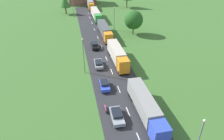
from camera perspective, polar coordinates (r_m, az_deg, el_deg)
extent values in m
cube|color=#2B2B30|center=(42.22, 1.73, -4.92)|extent=(10.00, 140.00, 0.06)
cube|color=white|center=(32.60, 7.44, -18.26)|extent=(0.16, 2.40, 0.01)
cube|color=white|center=(36.63, 4.43, -11.38)|extent=(0.16, 2.40, 0.01)
cube|color=white|center=(41.73, 1.92, -5.33)|extent=(0.16, 2.40, 0.01)
cube|color=white|center=(47.56, -0.08, -0.43)|extent=(0.16, 2.40, 0.01)
cube|color=white|center=(53.37, -1.56, 3.20)|extent=(0.16, 2.40, 0.01)
cube|color=white|center=(60.10, -2.87, 6.41)|extent=(0.16, 2.40, 0.01)
cube|color=white|center=(66.97, -3.92, 8.95)|extent=(0.16, 2.40, 0.01)
cube|color=white|center=(74.24, -4.82, 11.09)|extent=(0.16, 2.40, 0.01)
cube|color=white|center=(81.65, -5.57, 12.85)|extent=(0.16, 2.40, 0.01)
cube|color=white|center=(88.34, -6.14, 14.17)|extent=(0.16, 2.40, 0.01)
cube|color=white|center=(94.85, -6.62, 15.26)|extent=(0.16, 2.40, 0.01)
cube|color=blue|center=(31.37, 12.99, -16.38)|extent=(2.46, 2.52, 2.75)
cube|color=black|center=(30.30, 14.03, -17.29)|extent=(2.10, 0.12, 1.21)
cube|color=gray|center=(35.83, 8.59, -8.39)|extent=(2.58, 10.68, 2.62)
cube|color=black|center=(36.79, 8.41, -10.23)|extent=(0.98, 10.13, 0.24)
cylinder|color=black|center=(39.47, 8.28, -7.18)|extent=(0.36, 1.00, 1.00)
cylinder|color=black|center=(38.88, 5.34, -7.62)|extent=(0.36, 1.00, 1.00)
cylinder|color=black|center=(40.42, 7.68, -6.11)|extent=(0.36, 1.00, 1.00)
cylinder|color=black|center=(39.84, 4.81, -6.52)|extent=(0.36, 1.00, 1.00)
cube|color=orange|center=(46.06, 3.11, 1.29)|extent=(2.47, 2.61, 3.01)
cube|color=black|center=(44.76, 3.54, 1.15)|extent=(2.10, 0.12, 1.33)
cube|color=beige|center=(51.74, 1.17, 5.05)|extent=(2.62, 10.18, 2.88)
cube|color=black|center=(52.46, 1.15, 3.43)|extent=(1.01, 9.66, 0.24)
cylinder|color=black|center=(46.54, 4.51, -0.57)|extent=(0.36, 1.00, 1.00)
cylinder|color=black|center=(46.03, 2.01, -0.86)|extent=(0.36, 1.00, 1.00)
cylinder|color=black|center=(55.38, 1.47, 4.83)|extent=(0.36, 1.00, 1.00)
cylinder|color=black|center=(54.96, -0.66, 4.63)|extent=(0.36, 1.00, 1.00)
cylinder|color=black|center=(56.45, 1.18, 5.35)|extent=(0.36, 1.00, 1.00)
cylinder|color=black|center=(56.04, -0.92, 5.16)|extent=(0.36, 1.00, 1.00)
cube|color=orange|center=(61.70, -1.01, 8.98)|extent=(2.45, 2.76, 2.76)
cube|color=black|center=(60.32, -0.77, 8.97)|extent=(2.10, 0.11, 1.21)
cube|color=#4C5156|center=(68.64, -2.26, 11.42)|extent=(2.55, 11.77, 2.65)
cube|color=black|center=(69.15, -2.24, 10.23)|extent=(0.95, 11.17, 0.24)
cylinder|color=black|center=(61.79, 0.09, 7.64)|extent=(0.35, 1.00, 1.00)
cylinder|color=black|center=(61.41, -1.84, 7.48)|extent=(0.35, 1.00, 1.00)
cylinder|color=black|center=(72.63, -1.90, 11.15)|extent=(0.35, 1.00, 1.00)
cylinder|color=black|center=(72.31, -3.57, 11.02)|extent=(0.35, 1.00, 1.00)
cylinder|color=black|center=(73.94, -2.11, 11.50)|extent=(0.35, 1.00, 1.00)
cylinder|color=black|center=(73.63, -3.75, 11.37)|extent=(0.35, 1.00, 1.00)
cube|color=green|center=(80.05, -3.79, 13.98)|extent=(2.46, 2.26, 2.81)
cube|color=black|center=(78.90, -3.68, 14.13)|extent=(2.10, 0.12, 1.24)
cube|color=beige|center=(86.89, -4.57, 15.41)|extent=(2.61, 11.55, 2.61)
cube|color=black|center=(87.29, -4.53, 14.45)|extent=(1.00, 10.96, 0.24)
cylinder|color=black|center=(80.08, -2.93, 12.97)|extent=(0.36, 1.00, 1.00)
cylinder|color=black|center=(79.78, -4.45, 12.85)|extent=(0.36, 1.00, 1.00)
cylinder|color=black|center=(90.76, -4.18, 15.02)|extent=(0.36, 1.00, 1.00)
cylinder|color=black|center=(90.49, -5.54, 14.91)|extent=(0.36, 1.00, 1.00)
cylinder|color=black|center=(92.08, -4.31, 15.24)|extent=(0.36, 1.00, 1.00)
cylinder|color=black|center=(91.82, -5.66, 15.13)|extent=(0.36, 1.00, 1.00)
cube|color=orange|center=(98.70, -5.66, 17.00)|extent=(2.47, 2.70, 2.68)
cube|color=black|center=(97.35, -5.59, 17.11)|extent=(2.10, 0.12, 1.18)
cube|color=gray|center=(105.49, -6.12, 18.00)|extent=(2.60, 10.75, 2.66)
cube|color=black|center=(105.82, -6.07, 17.20)|extent=(1.00, 10.20, 0.24)
cylinder|color=black|center=(98.48, -4.95, 16.20)|extent=(0.36, 1.00, 1.00)
cylinder|color=black|center=(98.27, -6.21, 16.11)|extent=(0.36, 1.00, 1.00)
cylinder|color=black|center=(109.06, -5.68, 17.55)|extent=(0.36, 1.00, 1.00)
cylinder|color=black|center=(108.88, -6.83, 17.47)|extent=(0.36, 1.00, 1.00)
cylinder|color=black|center=(110.31, -5.76, 17.70)|extent=(0.36, 1.00, 1.00)
cylinder|color=black|center=(110.13, -6.89, 17.61)|extent=(0.36, 1.00, 1.00)
cube|color=#8C939E|center=(34.74, 1.36, -12.64)|extent=(1.98, 4.39, 0.66)
cube|color=black|center=(34.52, 1.30, -11.72)|extent=(1.63, 2.47, 0.45)
cylinder|color=black|center=(34.08, 3.30, -14.51)|extent=(0.23, 0.64, 0.64)
cylinder|color=black|center=(33.81, 0.43, -14.90)|extent=(0.23, 0.64, 0.64)
cylinder|color=black|center=(36.17, 2.20, -11.28)|extent=(0.23, 0.64, 0.64)
cylinder|color=black|center=(35.92, -0.47, -11.61)|extent=(0.23, 0.64, 0.64)
cube|color=blue|center=(41.67, -2.06, -4.31)|extent=(1.90, 3.96, 0.67)
cube|color=black|center=(41.51, -2.11, -3.52)|extent=(1.56, 2.24, 0.46)
cylinder|color=black|center=(40.88, -0.70, -5.63)|extent=(0.24, 0.65, 0.64)
cylinder|color=black|center=(40.71, -2.89, -5.85)|extent=(0.24, 0.65, 0.64)
cylinder|color=black|center=(43.03, -1.27, -3.59)|extent=(0.24, 0.65, 0.64)
cylinder|color=black|center=(42.87, -3.34, -3.78)|extent=(0.24, 0.65, 0.64)
cube|color=#8C939E|center=(49.52, -3.76, 1.68)|extent=(2.04, 4.56, 0.64)
cube|color=black|center=(49.06, -3.75, 2.13)|extent=(1.66, 2.58, 0.49)
cylinder|color=black|center=(50.95, -4.85, 2.10)|extent=(0.25, 0.65, 0.64)
cylinder|color=black|center=(51.08, -3.01, 2.24)|extent=(0.25, 0.65, 0.64)
cylinder|color=black|center=(48.29, -4.53, 0.41)|extent=(0.25, 0.65, 0.64)
cylinder|color=black|center=(48.42, -2.59, 0.57)|extent=(0.25, 0.65, 0.64)
cube|color=black|center=(59.14, -4.74, 6.63)|extent=(1.91, 4.30, 0.70)
cube|color=black|center=(59.08, -4.79, 7.29)|extent=(1.59, 2.42, 0.60)
cylinder|color=black|center=(58.04, -3.74, 5.82)|extent=(0.23, 0.64, 0.64)
cylinder|color=black|center=(57.88, -5.37, 5.68)|extent=(0.23, 0.64, 0.64)
cylinder|color=black|center=(60.68, -4.11, 6.94)|extent=(0.23, 0.64, 0.64)
cylinder|color=black|center=(60.53, -5.68, 6.80)|extent=(0.23, 0.64, 0.64)
cylinder|color=black|center=(36.09, -1.61, -11.37)|extent=(0.12, 0.64, 0.64)
cylinder|color=black|center=(37.06, -1.98, -10.06)|extent=(0.14, 0.64, 0.64)
cube|color=red|center=(36.43, -1.80, -10.45)|extent=(0.20, 1.40, 0.36)
ellipsoid|color=blue|center=(36.17, -1.76, -10.33)|extent=(0.28, 0.52, 0.28)
sphere|color=silver|center=(26.83, 24.17, -12.64)|extent=(0.36, 0.36, 0.36)
cylinder|color=slate|center=(45.83, -7.79, 3.62)|extent=(0.18, 0.18, 8.00)
sphere|color=silver|center=(44.15, -8.16, 8.40)|extent=(0.36, 0.36, 0.36)
cylinder|color=slate|center=(72.17, 0.61, 13.81)|extent=(0.18, 0.18, 7.78)
sphere|color=silver|center=(71.13, 0.62, 16.91)|extent=(0.36, 0.36, 0.36)
cylinder|color=slate|center=(89.64, -10.75, 16.79)|extent=(0.18, 0.18, 8.36)
cylinder|color=#513823|center=(95.18, -12.61, 15.71)|extent=(0.53, 0.53, 3.02)
cone|color=#2D6628|center=(94.29, -12.89, 18.08)|extent=(4.59, 4.59, 5.05)
cylinder|color=#513823|center=(69.76, 5.83, 10.81)|extent=(0.39, 0.39, 2.53)
sphere|color=#23561E|center=(68.68, 5.99, 13.58)|extent=(6.03, 6.03, 6.03)
cylinder|color=#513823|center=(104.63, 4.11, 17.84)|extent=(0.47, 0.47, 3.85)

